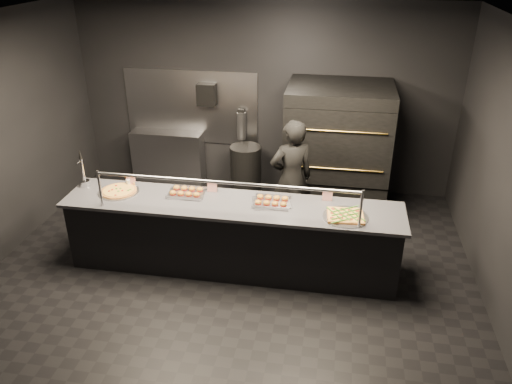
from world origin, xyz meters
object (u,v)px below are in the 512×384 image
Objects in this scene: service_counter at (232,236)px; worker at (291,179)px; fire_extinguisher at (241,125)px; pizza_oven at (337,148)px; towel_dispenser at (207,94)px; square_pizza at (345,216)px; trash_bin at (246,171)px; round_pizza at (119,191)px; slider_tray_b at (272,201)px; beer_tap at (84,176)px; prep_shelf at (169,157)px; slider_tray_a at (186,192)px.

worker reaches higher than service_counter.
pizza_oven is at bearing -17.89° from fire_extinguisher.
towel_dispenser is 0.69× the size of fire_extinguisher.
square_pizza is (2.25, -2.50, -0.61)m from towel_dispenser.
worker is (0.84, -1.07, 0.42)m from trash_bin.
round_pizza is 0.30× the size of worker.
slider_tray_b is 0.60× the size of trash_bin.
worker is at bearing 57.79° from service_counter.
round_pizza reaches higher than trash_bin.
worker is (0.62, 0.99, 0.37)m from service_counter.
round_pizza is (-1.10, -2.34, -0.12)m from fire_extinguisher.
fire_extinguisher is 3.03m from square_pizza.
service_counter is 1.53m from round_pizza.
worker is at bearing 123.69° from square_pizza.
beer_tap reaches higher than slider_tray_b.
trash_bin is at bearing -26.23° from towel_dispenser.
towel_dispenser is 0.42× the size of trash_bin.
round_pizza is at bearing 177.68° from service_counter.
fire_extinguisher is 0.61× the size of trash_bin.
fire_extinguisher is 1.00× the size of beer_tap.
round_pizza is (-2.65, -1.84, -0.03)m from pizza_oven.
beer_tap is 2.43m from slider_tray_b.
prep_shelf is (-1.60, 2.32, -0.01)m from service_counter.
beer_tap is (-1.05, -2.23, -0.49)m from towel_dispenser.
towel_dispenser is 2.52m from beer_tap.
towel_dispenser is (-0.90, 2.39, 1.09)m from service_counter.
slider_tray_a is 0.57× the size of trash_bin.
pizza_oven is at bearing -148.08° from worker.
pizza_oven is (1.20, 1.90, 0.50)m from service_counter.
worker is (1.22, 0.83, -0.11)m from slider_tray_a.
trash_bin is 1.42m from worker.
slider_tray_b is 2.16m from trash_bin.
beer_tap reaches higher than slider_tray_a.
service_counter is 1.44m from square_pizza.
pizza_oven is 3.23m from round_pizza.
prep_shelf is at bearing -56.76° from worker.
service_counter is 0.68m from slider_tray_b.
square_pizza is at bearing -54.08° from trash_bin.
service_counter is at bearing -55.41° from prep_shelf.
worker reaches higher than square_pizza.
worker reaches higher than slider_tray_b.
trash_bin is at bearing 173.82° from pizza_oven.
slider_tray_a reaches higher than round_pizza.
fire_extinguisher is at bearing 162.11° from pizza_oven.
beer_tap is at bearing 178.28° from slider_tray_b.
beer_tap is at bearing -151.02° from pizza_oven.
slider_tray_a is (1.35, -0.01, -0.12)m from beer_tap.
slider_tray_a is at bearing -65.26° from prep_shelf.
beer_tap is at bearing -99.18° from prep_shelf.
towel_dispenser is at bearing -178.96° from fire_extinguisher.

